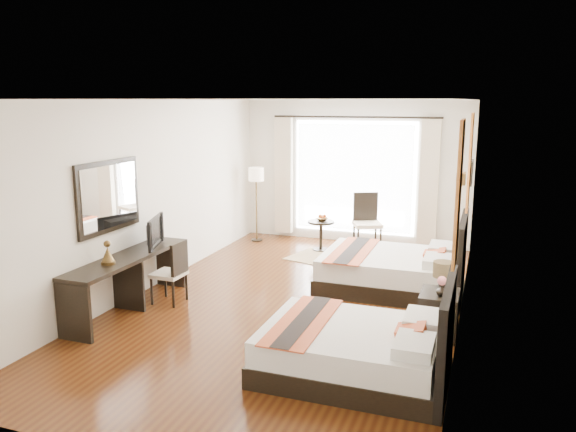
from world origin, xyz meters
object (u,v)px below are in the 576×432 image
(bed_far, at_px, (396,270))
(fruit_bowl, at_px, (322,219))
(television, at_px, (151,232))
(desk_chair, at_px, (170,284))
(bed_near, at_px, (360,349))
(console_desk, at_px, (129,283))
(side_table, at_px, (321,236))
(vase, at_px, (441,293))
(nightstand, at_px, (439,314))
(window_chair, at_px, (367,233))
(table_lamp, at_px, (443,272))
(floor_lamp, at_px, (256,179))

(bed_far, relative_size, fruit_bowl, 9.77)
(television, xyz_separation_m, desk_chair, (0.36, -0.11, -0.70))
(bed_near, relative_size, bed_far, 0.92)
(console_desk, bearing_deg, desk_chair, 49.38)
(bed_far, distance_m, side_table, 2.43)
(bed_near, bearing_deg, vase, 59.43)
(desk_chair, bearing_deg, nightstand, -177.05)
(television, distance_m, fruit_bowl, 3.68)
(television, distance_m, side_table, 3.69)
(console_desk, relative_size, side_table, 3.84)
(bed_far, distance_m, desk_chair, 3.32)
(television, relative_size, window_chair, 0.69)
(nightstand, relative_size, vase, 4.30)
(nightstand, height_order, table_lamp, table_lamp)
(bed_far, bearing_deg, console_desk, -147.51)
(desk_chair, height_order, side_table, desk_chair)
(side_table, bearing_deg, window_chair, 22.88)
(television, bearing_deg, table_lamp, -107.01)
(nightstand, height_order, vase, vase)
(television, height_order, fruit_bowl, television)
(table_lamp, bearing_deg, side_table, 127.79)
(fruit_bowl, bearing_deg, floor_lamp, 169.68)
(vase, relative_size, window_chair, 0.12)
(floor_lamp, relative_size, fruit_bowl, 7.03)
(desk_chair, bearing_deg, window_chair, -117.12)
(console_desk, xyz_separation_m, television, (0.02, 0.55, 0.59))
(fruit_bowl, xyz_separation_m, window_chair, (0.79, 0.31, -0.27))
(nightstand, bearing_deg, vase, -77.95)
(bed_near, distance_m, side_table, 4.91)
(side_table, relative_size, window_chair, 0.53)
(bed_far, relative_size, floor_lamp, 1.39)
(console_desk, bearing_deg, table_lamp, 9.19)
(desk_chair, bearing_deg, vase, -178.75)
(bed_near, height_order, side_table, bed_near)
(vase, bearing_deg, nightstand, 102.05)
(desk_chair, height_order, window_chair, window_chair)
(television, distance_m, desk_chair, 0.79)
(console_desk, bearing_deg, bed_far, 32.49)
(bed_far, relative_size, side_table, 3.61)
(console_desk, relative_size, fruit_bowl, 10.39)
(bed_far, bearing_deg, side_table, 133.88)
(fruit_bowl, height_order, window_chair, window_chair)
(bed_near, height_order, television, television)
(bed_far, relative_size, vase, 15.98)
(fruit_bowl, relative_size, window_chair, 0.20)
(table_lamp, height_order, window_chair, window_chair)
(fruit_bowl, distance_m, window_chair, 0.89)
(bed_far, xyz_separation_m, fruit_bowl, (-1.67, 1.78, 0.30))
(nightstand, height_order, console_desk, console_desk)
(side_table, distance_m, fruit_bowl, 0.31)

